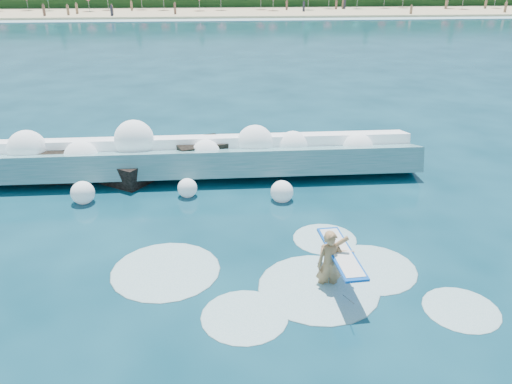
# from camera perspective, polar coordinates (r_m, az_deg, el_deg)

# --- Properties ---
(ground) EXTENTS (200.00, 200.00, 0.00)m
(ground) POSITION_cam_1_polar(r_m,az_deg,el_deg) (13.69, -5.66, -8.26)
(ground) COLOR #072B3B
(ground) RESTS_ON ground
(beach) EXTENTS (140.00, 20.00, 0.40)m
(beach) POSITION_cam_1_polar(r_m,az_deg,el_deg) (89.82, -5.13, 19.79)
(beach) COLOR tan
(beach) RESTS_ON ground
(wet_band) EXTENTS (140.00, 5.00, 0.08)m
(wet_band) POSITION_cam_1_polar(r_m,az_deg,el_deg) (78.87, -5.14, 19.04)
(wet_band) COLOR silver
(wet_band) RESTS_ON ground
(breaking_wave) EXTENTS (18.94, 2.91, 1.63)m
(breaking_wave) POSITION_cam_1_polar(r_m,az_deg,el_deg) (19.59, -9.75, 3.78)
(breaking_wave) COLOR teal
(breaking_wave) RESTS_ON ground
(rock_cluster) EXTENTS (8.00, 3.25, 1.31)m
(rock_cluster) POSITION_cam_1_polar(r_m,az_deg,el_deg) (19.88, -15.35, 3.07)
(rock_cluster) COLOR black
(rock_cluster) RESTS_ON ground
(surfer_with_board) EXTENTS (0.99, 2.97, 1.83)m
(surfer_with_board) POSITION_cam_1_polar(r_m,az_deg,el_deg) (12.61, 8.70, -7.94)
(surfer_with_board) COLOR #A7794E
(surfer_with_board) RESTS_ON ground
(wave_spray) EXTENTS (15.59, 4.17, 2.17)m
(wave_spray) POSITION_cam_1_polar(r_m,az_deg,el_deg) (19.28, -10.75, 4.68)
(wave_spray) COLOR white
(wave_spray) RESTS_ON ground
(surf_foam) EXTENTS (9.43, 5.39, 0.15)m
(surf_foam) POSITION_cam_1_polar(r_m,az_deg,el_deg) (13.09, 3.60, -9.88)
(surf_foam) COLOR silver
(surf_foam) RESTS_ON ground
(beachgoers) EXTENTS (96.19, 12.56, 1.94)m
(beachgoers) POSITION_cam_1_polar(r_m,az_deg,el_deg) (85.79, -3.08, 20.25)
(beachgoers) COLOR #3F332D
(beachgoers) RESTS_ON ground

